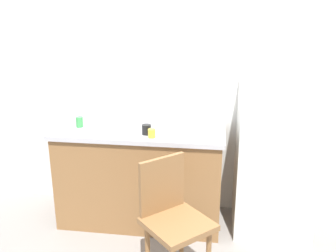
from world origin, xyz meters
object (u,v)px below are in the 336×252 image
at_px(refrigerator, 274,160).
at_px(cup_green, 80,122).
at_px(chair, 172,216).
at_px(cup_yellow, 152,133).
at_px(cup_black, 146,129).
at_px(dish_tray, 171,126).

bearing_deg(refrigerator, cup_green, -178.47).
relative_size(chair, cup_yellow, 12.65).
xyz_separation_m(refrigerator, cup_green, (-1.68, -0.04, 0.28)).
xyz_separation_m(refrigerator, chair, (-0.76, -0.78, -0.14)).
bearing_deg(cup_black, cup_yellow, -53.02).
distance_m(chair, cup_yellow, 0.72).
distance_m(cup_black, cup_green, 0.63).
bearing_deg(dish_tray, cup_black, -132.67).
height_order(chair, cup_yellow, cup_yellow).
distance_m(refrigerator, cup_yellow, 1.07).
xyz_separation_m(cup_yellow, cup_green, (-0.68, 0.20, 0.01)).
bearing_deg(dish_tray, chair, -81.49).
distance_m(cup_black, cup_yellow, 0.10).
xyz_separation_m(chair, cup_black, (-0.30, 0.62, 0.42)).
height_order(cup_black, cup_yellow, cup_black).
bearing_deg(cup_black, chair, -64.26).
relative_size(dish_tray, cup_yellow, 3.98).
xyz_separation_m(refrigerator, dish_tray, (-0.89, 0.03, 0.26)).
bearing_deg(chair, refrigerator, 1.97).
bearing_deg(cup_yellow, refrigerator, 13.44).
distance_m(cup_yellow, cup_green, 0.71).
bearing_deg(chair, cup_yellow, 70.26).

